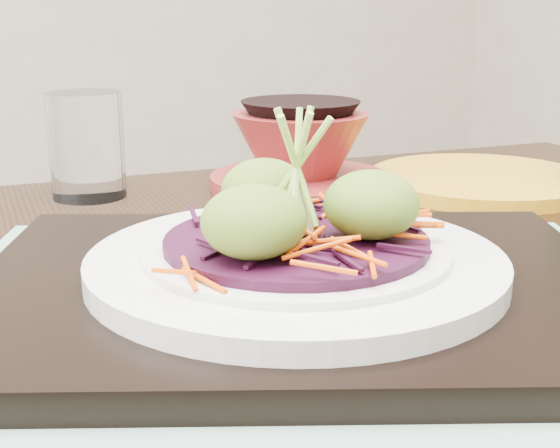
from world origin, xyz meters
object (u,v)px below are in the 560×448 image
yellow_plate (481,180)px  terracotta_bowl_set (300,155)px  dining_table (255,409)px  serving_tray (296,288)px  white_plate (296,262)px  water_glass (87,145)px

yellow_plate → terracotta_bowl_set: bearing=153.1°
dining_table → yellow_plate: (0.33, 0.14, 0.10)m
serving_tray → white_plate: (-0.00, 0.00, 0.02)m
serving_tray → white_plate: size_ratio=1.54×
dining_table → white_plate: white_plate is taller
dining_table → serving_tray: 0.11m
serving_tray → white_plate: white_plate is taller
serving_tray → terracotta_bowl_set: 0.32m
dining_table → white_plate: (0.00, -0.05, 0.12)m
dining_table → yellow_plate: bearing=30.3°
serving_tray → yellow_plate: (0.32, 0.19, -0.01)m
white_plate → water_glass: 0.34m
dining_table → terracotta_bowl_set: terracotta_bowl_set is taller
dining_table → terracotta_bowl_set: bearing=60.3°
serving_tray → dining_table: bearing=123.1°
white_plate → water_glass: water_glass is taller
serving_tray → white_plate: 0.02m
water_glass → yellow_plate: water_glass is taller
water_glass → yellow_plate: (0.36, -0.15, -0.04)m
serving_tray → water_glass: size_ratio=3.87×
white_plate → terracotta_bowl_set: (0.16, 0.27, 0.00)m
serving_tray → water_glass: (-0.03, 0.34, 0.04)m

